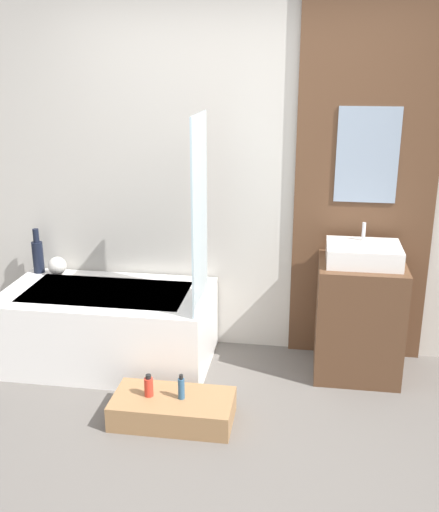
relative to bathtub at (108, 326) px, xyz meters
The scene contains 12 objects.
ground_plane 1.49m from the bathtub, 50.92° to the right, with size 12.00×12.00×0.00m, color #605B56.
wall_tiled_back 1.45m from the bathtub, 25.82° to the left, with size 4.20×0.06×2.60m, color beige.
wall_wood_accent 2.06m from the bathtub, 12.84° to the left, with size 0.94×0.04×2.60m.
bathtub is the anchor object (origin of this frame).
glass_shower_screen 1.13m from the bathtub, 11.33° to the right, with size 0.01×0.47×1.23m, color silver.
wooden_step_bench 0.93m from the bathtub, 47.16° to the right, with size 0.72×0.37×0.16m, color #997047.
vanity_cabinet 1.74m from the bathtub, ahead, with size 0.56×0.52×0.80m, color brown.
sink 1.83m from the bathtub, ahead, with size 0.48×0.37×0.25m.
vase_tall_dark 0.81m from the bathtub, 154.18° to the left, with size 0.08×0.08×0.34m.
vase_round_light 0.64m from the bathtub, 149.56° to the left, with size 0.14×0.14×0.14m, color silver.
bottle_soap_primary 0.82m from the bathtub, 54.63° to the right, with size 0.05×0.05×0.14m.
bottle_soap_secondary 0.94m from the bathtub, 44.75° to the right, with size 0.04×0.04×0.16m.
Camera 1 is at (0.44, -2.57, 2.07)m, focal length 42.00 mm.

